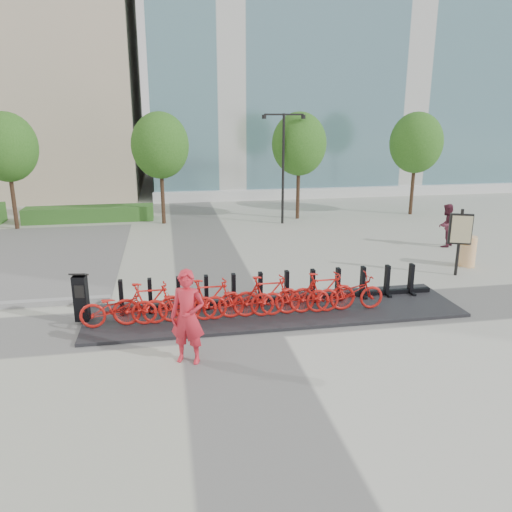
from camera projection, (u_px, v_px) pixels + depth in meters
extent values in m
plane|color=#B2B3A7|center=(227.00, 320.00, 12.44)|extent=(120.00, 120.00, 0.00)
cube|color=slate|center=(371.00, 14.00, 36.18)|extent=(32.00, 16.00, 24.00)
cube|color=#2E7521|center=(90.00, 214.00, 23.97)|extent=(6.00, 1.20, 0.70)
cylinder|color=#412F20|center=(13.00, 196.00, 22.00)|extent=(0.18, 0.18, 3.00)
ellipsoid|color=#1A4D12|center=(7.00, 147.00, 21.43)|extent=(2.60, 2.60, 2.99)
cylinder|color=#412F20|center=(162.00, 192.00, 23.13)|extent=(0.18, 0.18, 3.00)
ellipsoid|color=#1A4D12|center=(160.00, 145.00, 22.55)|extent=(2.60, 2.60, 2.99)
cylinder|color=#412F20|center=(298.00, 188.00, 24.25)|extent=(0.18, 0.18, 3.00)
ellipsoid|color=#1A4D12|center=(299.00, 144.00, 23.68)|extent=(2.60, 2.60, 2.99)
cylinder|color=#412F20|center=(413.00, 185.00, 25.29)|extent=(0.18, 0.18, 3.00)
ellipsoid|color=#1A4D12|center=(416.00, 143.00, 24.71)|extent=(2.60, 2.60, 2.99)
cylinder|color=black|center=(283.00, 170.00, 22.86)|extent=(0.12, 0.12, 5.00)
cube|color=black|center=(274.00, 114.00, 22.11)|extent=(0.90, 0.08, 0.08)
cube|color=black|center=(294.00, 114.00, 22.27)|extent=(0.90, 0.08, 0.08)
cylinder|color=black|center=(264.00, 117.00, 22.06)|extent=(0.20, 0.20, 0.18)
cylinder|color=black|center=(303.00, 117.00, 22.37)|extent=(0.20, 0.20, 0.18)
cube|color=black|center=(276.00, 311.00, 12.94)|extent=(9.60, 2.40, 0.08)
imported|color=red|center=(118.00, 307.00, 11.79)|extent=(1.80, 0.63, 0.94)
imported|color=red|center=(149.00, 303.00, 11.90)|extent=(1.74, 0.49, 1.05)
imported|color=red|center=(180.00, 303.00, 12.04)|extent=(1.80, 0.63, 0.94)
imported|color=red|center=(209.00, 299.00, 12.15)|extent=(1.74, 0.49, 1.05)
imported|color=red|center=(239.00, 300.00, 12.29)|extent=(1.80, 0.63, 0.94)
imported|color=red|center=(267.00, 296.00, 12.40)|extent=(1.74, 0.49, 1.05)
imported|color=red|center=(295.00, 296.00, 12.54)|extent=(1.80, 0.63, 0.94)
imported|color=red|center=(323.00, 292.00, 12.65)|extent=(1.74, 0.49, 1.05)
imported|color=red|center=(350.00, 292.00, 12.79)|extent=(1.80, 0.63, 0.94)
cube|color=black|center=(81.00, 298.00, 12.10)|extent=(0.35, 0.32, 1.14)
cube|color=black|center=(79.00, 274.00, 11.94)|extent=(0.42, 0.37, 0.15)
cube|color=black|center=(79.00, 292.00, 11.91)|extent=(0.23, 0.05, 0.32)
imported|color=red|center=(188.00, 317.00, 10.12)|extent=(0.85, 0.71, 1.98)
imported|color=#5F2435|center=(446.00, 225.00, 19.18)|extent=(1.03, 1.00, 1.67)
cylinder|color=orange|center=(468.00, 251.00, 16.77)|extent=(0.59, 0.59, 1.03)
cylinder|color=black|center=(459.00, 243.00, 15.66)|extent=(0.10, 0.10, 2.14)
cube|color=black|center=(460.00, 229.00, 15.54)|extent=(0.68, 0.36, 0.97)
cube|color=beige|center=(462.00, 229.00, 15.49)|extent=(0.57, 0.25, 0.86)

